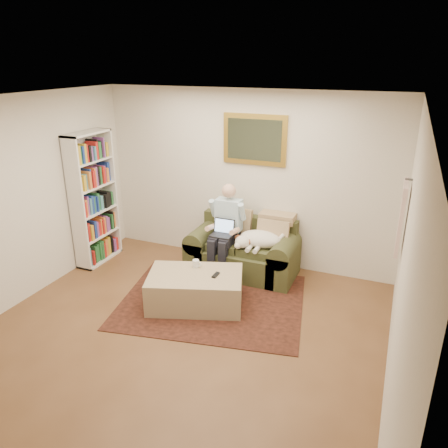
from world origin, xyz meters
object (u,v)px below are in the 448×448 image
Objects in this scene: sofa at (243,255)px; coffee_mug at (196,264)px; sleeping_dog at (260,239)px; seated_man at (224,231)px; laptop at (223,231)px; bookshelf at (94,199)px; ottoman at (195,289)px.

coffee_mug is at bearing -109.83° from sofa.
sleeping_dog is at bearing -15.74° from sofa.
laptop is at bearing -90.00° from seated_man.
bookshelf is at bearing -168.21° from sofa.
coffee_mug is 0.05× the size of bookshelf.
sofa is at bearing 41.02° from laptop.
bookshelf is at bearing -170.84° from seated_man.
sleeping_dog is at bearing 7.13° from seated_man.
sleeping_dog is 2.58m from bookshelf.
sleeping_dog is at bearing 53.55° from coffee_mug.
sleeping_dog reaches higher than ottoman.
sofa is 0.44m from sleeping_dog.
sleeping_dog is at bearing 13.64° from laptop.
ottoman is (-0.53, -1.02, -0.39)m from sleeping_dog.
sofa is at bearing 11.79° from bookshelf.
ottoman is 0.59× the size of bookshelf.
seated_man reaches higher than sleeping_dog.
seated_man is at bearing -148.55° from sofa.
sleeping_dog is 1.21m from ottoman.
seated_man reaches higher than laptop.
coffee_mug is (-0.33, -0.90, 0.21)m from sofa.
ottoman is at bearing -90.44° from seated_man.
coffee_mug is 2.03m from bookshelf.
sofa is 0.79× the size of bookshelf.
sleeping_dog is 0.55× the size of ottoman.
seated_man is at bearing 90.00° from laptop.
seated_man is 2.05m from bookshelf.
laptop reaches higher than ottoman.
seated_man is 0.66× the size of bookshelf.
sofa is 1.19× the size of seated_man.
ottoman is at bearing -17.61° from bookshelf.
sofa reaches higher than ottoman.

